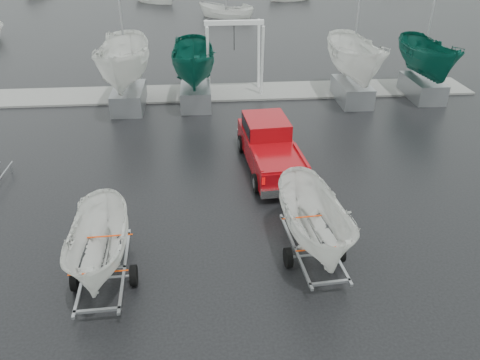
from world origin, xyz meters
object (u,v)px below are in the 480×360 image
at_px(pickup_truck, 269,144).
at_px(trailer_parked, 93,207).
at_px(trailer_hitched, 319,181).
at_px(boat_hoist, 234,47).

height_order(pickup_truck, trailer_parked, trailer_parked).
height_order(trailer_hitched, trailer_parked, trailer_hitched).
bearing_deg(trailer_hitched, pickup_truck, 90.00).
xyz_separation_m(pickup_truck, trailer_parked, (-5.59, -6.72, 1.58)).
relative_size(trailer_hitched, trailer_parked, 1.08).
distance_m(pickup_truck, trailer_hitched, 6.48).
bearing_deg(trailer_parked, boat_hoist, 70.63).
bearing_deg(pickup_truck, trailer_parked, -134.03).
xyz_separation_m(pickup_truck, boat_hoist, (-0.74, 9.27, 1.71)).
relative_size(pickup_truck, trailer_parked, 1.21).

